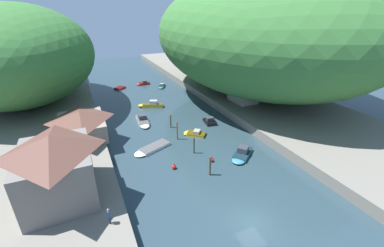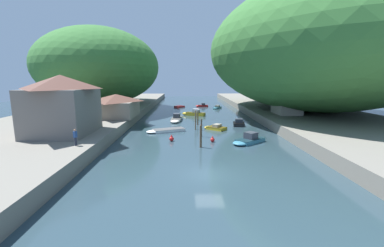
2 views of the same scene
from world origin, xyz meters
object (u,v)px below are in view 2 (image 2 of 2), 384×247
waterfront_building (62,104)px  boat_white_cruiser (202,106)px  boat_mid_channel (248,140)px  boat_near_quay (176,119)px  boathouse_shed (116,105)px  boat_cabin_cruiser (193,113)px  channel_buoy_near (172,139)px  channel_buoy_far (213,140)px  person_on_quay (75,136)px  boat_moored_right (164,130)px  boat_far_upstream (239,123)px  boat_small_dinghy (180,106)px  boat_far_right_bank (215,128)px  boat_red_skiff (217,108)px  right_bank_cottage (287,98)px

waterfront_building → boat_white_cruiser: (19.37, 42.44, -4.82)m
boat_mid_channel → boat_near_quay: 19.87m
boathouse_shed → boat_cabin_cruiser: boathouse_shed is taller
boathouse_shed → boat_white_cruiser: 33.32m
boat_cabin_cruiser → channel_buoy_near: (-3.48, -23.20, -0.12)m
channel_buoy_far → person_on_quay: (-14.45, -7.16, 2.17)m
boat_cabin_cruiser → boat_moored_right: size_ratio=0.86×
boathouse_shed → boat_far_upstream: (21.33, -0.87, -3.16)m
boat_small_dinghy → boat_far_right_bank: bearing=-30.7°
boat_far_right_bank → channel_buoy_near: bearing=179.6°
channel_buoy_far → boat_cabin_cruiser: bearing=94.5°
boathouse_shed → boat_cabin_cruiser: (13.71, 11.23, -3.07)m
boat_cabin_cruiser → boat_far_upstream: 14.30m
channel_buoy_far → channel_buoy_near: bearing=174.1°
boat_cabin_cruiser → boat_near_quay: bearing=177.9°
boathouse_shed → person_on_quay: boathouse_shed is taller
boat_far_right_bank → channel_buoy_far: bearing=-148.3°
boat_small_dinghy → boat_cabin_cruiser: (3.24, -16.32, 0.27)m
boat_small_dinghy → channel_buoy_far: size_ratio=4.23×
boat_far_right_bank → person_on_quay: 22.08m
boat_small_dinghy → waterfront_building: bearing=-59.6°
boat_white_cruiser → person_on_quay: person_on_quay is taller
boat_moored_right → channel_buoy_far: (6.78, -6.47, 0.11)m
boat_small_dinghy → person_on_quay: 48.19m
boat_mid_channel → boat_near_quay: size_ratio=0.79×
boat_far_upstream → boat_near_quay: (-11.10, 4.96, 0.03)m
boathouse_shed → boat_white_cruiser: size_ratio=2.60×
boat_cabin_cruiser → channel_buoy_far: size_ratio=6.44×
boat_cabin_cruiser → boathouse_shed: bearing=153.2°
boat_moored_right → boat_far_upstream: size_ratio=1.76×
boat_cabin_cruiser → boat_mid_channel: bearing=-141.6°
boat_far_right_bank → boat_far_upstream: size_ratio=1.12×
boathouse_shed → boat_red_skiff: size_ratio=2.48×
boat_red_skiff → person_on_quay: 47.82m
boat_far_right_bank → boat_red_skiff: size_ratio=1.06×
boat_far_upstream → channel_buoy_near: boat_far_upstream is taller
boat_moored_right → boat_mid_channel: bearing=-145.3°
boat_far_upstream → waterfront_building: bearing=-144.0°
right_bank_cottage → boat_white_cruiser: 29.93m
waterfront_building → boat_red_skiff: (23.16, 37.77, -4.86)m
right_bank_cottage → boat_near_quay: bearing=176.4°
boat_moored_right → boat_white_cruiser: bearing=-35.5°
boat_far_right_bank → boat_far_upstream: boat_far_upstream is taller
right_bank_cottage → boat_cabin_cruiser: bearing=154.0°
boat_small_dinghy → boat_moored_right: bearing=-44.7°
boat_moored_right → boat_near_quay: size_ratio=0.98×
boat_cabin_cruiser → channel_buoy_far: 23.82m
boat_mid_channel → boat_moored_right: 13.32m
boathouse_shed → channel_buoy_far: bearing=-38.8°
boathouse_shed → boat_far_right_bank: size_ratio=2.34×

